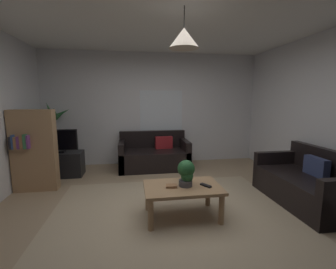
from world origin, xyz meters
TOP-DOWN VIEW (x-y plane):
  - floor at (0.00, 0.00)m, footprint 5.11×5.11m
  - rug at (0.00, -0.20)m, footprint 3.32×2.81m
  - wall_back at (0.00, 2.59)m, footprint 5.23×0.06m
  - ceiling at (0.00, 0.00)m, footprint 5.11×5.11m
  - window_pane at (0.18, 2.55)m, footprint 1.03×0.01m
  - couch_under_window at (-0.05, 2.08)m, footprint 1.55×0.84m
  - couch_right_side at (2.08, -0.08)m, footprint 0.84×1.53m
  - coffee_table at (0.12, -0.20)m, footprint 1.01×0.65m
  - book_on_table_0 at (-0.03, -0.21)m, footprint 0.16×0.13m
  - remote_on_table_0 at (0.42, -0.25)m, footprint 0.13×0.16m
  - potted_plant_on_table at (0.17, -0.19)m, footprint 0.23×0.23m
  - tv_stand at (-2.01, 1.81)m, footprint 0.90×0.44m
  - tv at (-2.01, 1.78)m, footprint 0.75×0.16m
  - potted_palm_corner at (-2.21, 2.23)m, footprint 0.80×0.87m
  - bookshelf_corner at (-2.19, 1.10)m, footprint 0.70×0.31m
  - pendant_lamp at (0.12, -0.20)m, footprint 0.37×0.37m

SIDE VIEW (x-z plane):
  - floor at x=0.00m, z-range -0.02..0.00m
  - rug at x=0.00m, z-range 0.00..0.01m
  - tv_stand at x=-2.01m, z-range 0.00..0.50m
  - couch_under_window at x=-0.05m, z-range -0.14..0.68m
  - couch_right_side at x=2.08m, z-range -0.13..0.69m
  - coffee_table at x=0.12m, z-range 0.15..0.58m
  - remote_on_table_0 at x=0.42m, z-range 0.43..0.46m
  - book_on_table_0 at x=-0.03m, z-range 0.43..0.46m
  - potted_plant_on_table at x=0.17m, z-range 0.44..0.79m
  - potted_palm_corner at x=-2.21m, z-range -0.09..1.46m
  - bookshelf_corner at x=-2.19m, z-range 0.01..1.41m
  - tv at x=-2.01m, z-range 0.50..0.98m
  - window_pane at x=0.18m, z-range 0.58..1.77m
  - wall_back at x=0.00m, z-range 0.00..2.66m
  - pendant_lamp at x=0.12m, z-range 2.06..2.54m
  - ceiling at x=0.00m, z-range 2.66..2.68m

